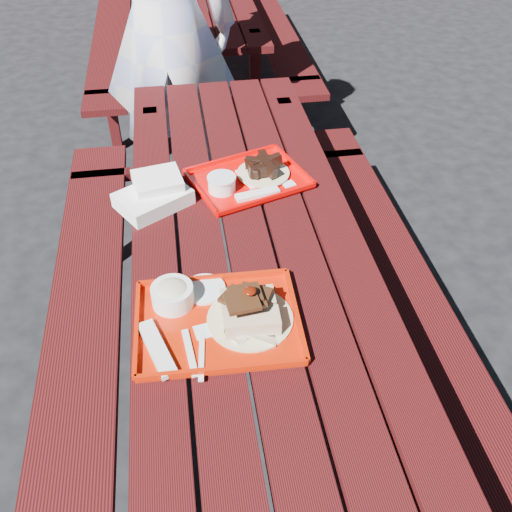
# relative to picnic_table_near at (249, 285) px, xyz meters

# --- Properties ---
(ground) EXTENTS (60.00, 60.00, 0.00)m
(ground) POSITION_rel_picnic_table_near_xyz_m (0.00, 0.00, -0.56)
(ground) COLOR black
(ground) RESTS_ON ground
(picnic_table_near) EXTENTS (1.41, 2.40, 0.75)m
(picnic_table_near) POSITION_rel_picnic_table_near_xyz_m (0.00, 0.00, 0.00)
(picnic_table_near) COLOR #420C0E
(picnic_table_near) RESTS_ON ground
(picnic_table_far) EXTENTS (1.41, 2.40, 0.75)m
(picnic_table_far) POSITION_rel_picnic_table_near_xyz_m (0.00, 2.80, 0.00)
(picnic_table_far) COLOR #420C0E
(picnic_table_far) RESTS_ON ground
(near_tray) EXTENTS (0.45, 0.38, 0.14)m
(near_tray) POSITION_rel_picnic_table_near_xyz_m (-0.13, -0.32, 0.22)
(near_tray) COLOR #BA1A03
(near_tray) RESTS_ON picnic_table_near
(far_tray) EXTENTS (0.47, 0.41, 0.07)m
(far_tray) POSITION_rel_picnic_table_near_xyz_m (0.04, 0.33, 0.21)
(far_tray) COLOR #DA0302
(far_tray) RESTS_ON picnic_table_near
(white_cloth) EXTENTS (0.29, 0.26, 0.09)m
(white_cloth) POSITION_rel_picnic_table_near_xyz_m (-0.29, 0.26, 0.23)
(white_cloth) COLOR white
(white_cloth) RESTS_ON picnic_table_near
(person) EXTENTS (0.74, 0.54, 1.89)m
(person) POSITION_rel_picnic_table_near_xyz_m (-0.20, 1.43, 0.39)
(person) COLOR #B0C2F3
(person) RESTS_ON ground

